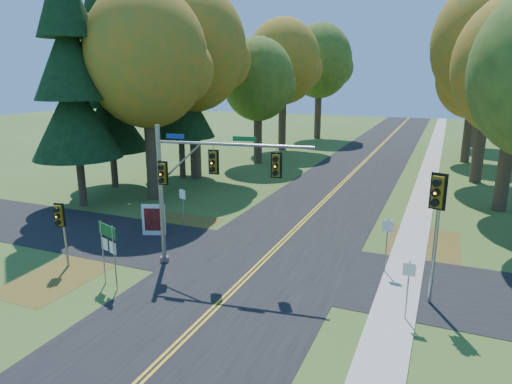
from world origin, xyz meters
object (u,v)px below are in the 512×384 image
at_px(route_sign_cluster, 108,242).
at_px(info_kiosk, 154,220).
at_px(traffic_mast, 196,179).
at_px(east_signal_pole, 437,207).

xyz_separation_m(route_sign_cluster, info_kiosk, (-1.99, 5.86, -1.07)).
distance_m(traffic_mast, east_signal_pole, 9.78).
bearing_deg(east_signal_pole, route_sign_cluster, -147.22).
bearing_deg(info_kiosk, east_signal_pole, -30.76).
distance_m(traffic_mast, route_sign_cluster, 4.48).
distance_m(traffic_mast, info_kiosk, 6.03).
bearing_deg(east_signal_pole, info_kiosk, -172.83).
bearing_deg(route_sign_cluster, info_kiosk, 129.02).
bearing_deg(route_sign_cluster, east_signal_pole, 36.07).
bearing_deg(traffic_mast, route_sign_cluster, -134.06).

